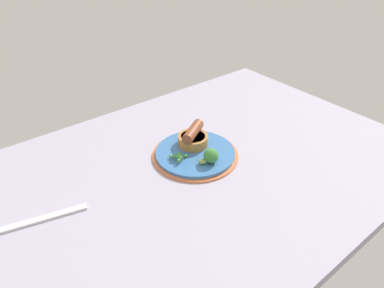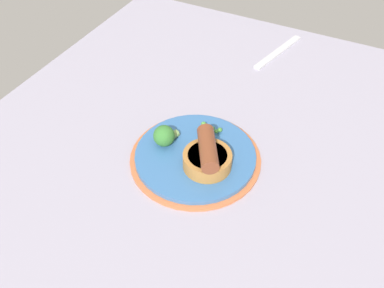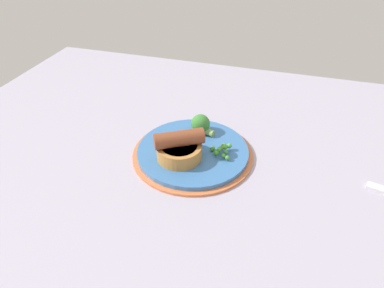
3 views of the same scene
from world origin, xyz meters
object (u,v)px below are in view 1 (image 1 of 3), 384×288
object	(u,v)px
pea_pile	(179,156)
broccoli_floret_near	(210,156)
dinner_plate	(195,154)
sausage_pudding	(193,138)
fork	(44,218)

from	to	relation	value
pea_pile	broccoli_floret_near	world-z (taller)	broccoli_floret_near
dinner_plate	sausage_pudding	distance (cm)	4.65
pea_pile	fork	xyz separation A→B (cm)	(-34.55, 2.11, -2.07)
pea_pile	fork	world-z (taller)	pea_pile
pea_pile	fork	bearing A→B (deg)	176.50
dinner_plate	sausage_pudding	xyz separation A→B (cm)	(1.68, 3.09, 3.04)
sausage_pudding	broccoli_floret_near	distance (cm)	9.33
fork	pea_pile	bearing A→B (deg)	10.63
sausage_pudding	pea_pile	world-z (taller)	sausage_pudding
dinner_plate	fork	bearing A→B (deg)	177.22
sausage_pudding	broccoli_floret_near	world-z (taller)	sausage_pudding
dinner_plate	pea_pile	xyz separation A→B (cm)	(-5.68, -0.15, 1.81)
sausage_pudding	broccoli_floret_near	xyz separation A→B (cm)	(-1.58, -9.19, -0.34)
dinner_plate	pea_pile	bearing A→B (deg)	-178.44
dinner_plate	sausage_pudding	size ratio (longest dim) A/B	2.52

